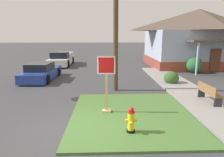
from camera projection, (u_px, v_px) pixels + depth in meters
ground_plane at (73, 131)px, 6.89m from camera, size 160.00×160.00×0.00m
grass_corner_patch at (131, 114)px, 8.20m from camera, size 4.83×5.46×0.08m
sidewalk_strip at (183, 89)px, 11.98m from camera, size 2.20×15.00×0.12m
fire_hydrant at (131, 120)px, 6.55m from camera, size 0.38×0.34×0.87m
stop_sign at (106, 85)px, 8.11m from camera, size 0.72×0.30×2.34m
manhole_cover at (78, 99)px, 10.28m from camera, size 0.70×0.70×0.02m
parked_sedan_blue at (41, 72)px, 14.68m from camera, size 2.08×4.50×1.25m
pickup_truck_white at (61, 60)px, 21.52m from camera, size 2.14×5.29×1.48m
street_bench at (208, 92)px, 9.43m from camera, size 0.47×1.59×0.85m
utility_pole at (116, 4)px, 10.87m from camera, size 1.72×0.28×9.29m
corner_house at (197, 37)px, 20.74m from camera, size 10.16×9.23×5.80m
shrub_near_porch at (194, 65)px, 17.28m from camera, size 1.34×1.34×1.34m
shrub_by_curb at (171, 78)px, 13.27m from camera, size 0.97×0.97×0.87m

